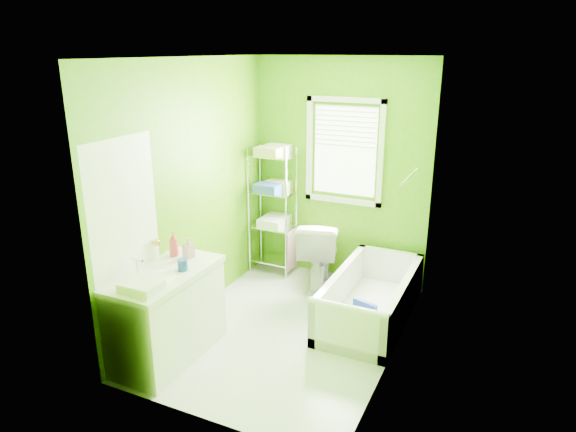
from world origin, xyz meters
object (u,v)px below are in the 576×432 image
at_px(bathtub, 370,305).
at_px(toilet, 319,252).
at_px(wire_shelf_unit, 274,197).
at_px(vanity, 167,312).

bearing_deg(bathtub, toilet, 145.05).
distance_m(bathtub, wire_shelf_unit, 1.78).
bearing_deg(wire_shelf_unit, vanity, -90.80).
height_order(toilet, wire_shelf_unit, wire_shelf_unit).
relative_size(bathtub, wire_shelf_unit, 1.00).
distance_m(bathtub, vanity, 2.04).
bearing_deg(bathtub, vanity, -136.15).
height_order(toilet, vanity, vanity).
height_order(vanity, wire_shelf_unit, wire_shelf_unit).
distance_m(toilet, vanity, 2.07).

